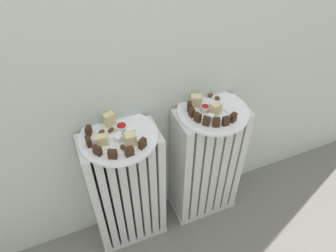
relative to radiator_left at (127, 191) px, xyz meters
The scene contains 35 objects.
radiator_left is the anchor object (origin of this frame).
radiator_right 0.41m from the radiator_left, ahead, with size 0.33×0.17×0.67m.
plate_left 0.34m from the radiator_left, 135.00° to the left, with size 0.30×0.30×0.01m, color white.
plate_right 0.53m from the radiator_left, ahead, with size 0.30×0.30×0.01m, color white.
dark_cake_slice_left_0 0.38m from the radiator_left, 154.18° to the left, with size 0.03×0.02×0.04m, color #382114.
dark_cake_slice_left_1 0.38m from the radiator_left, behind, with size 0.03×0.02×0.04m, color #382114.
dark_cake_slice_left_2 0.38m from the radiator_left, 145.21° to the right, with size 0.03×0.02×0.04m, color #382114.
dark_cake_slice_left_3 0.38m from the radiator_left, 114.90° to the right, with size 0.03×0.02×0.04m, color #382114.
dark_cake_slice_left_4 0.38m from the radiator_left, 84.59° to the right, with size 0.03×0.02×0.04m, color #382114.
dark_cake_slice_left_5 0.38m from the radiator_left, 54.29° to the right, with size 0.03×0.02×0.04m, color #382114.
marble_cake_slice_left_0 0.38m from the radiator_left, 100.08° to the left, with size 0.04×0.03×0.05m, color beige.
marble_cake_slice_left_1 0.38m from the radiator_left, 60.83° to the right, with size 0.04×0.04×0.05m, color beige.
marble_cake_slice_left_2 0.38m from the radiator_left, 163.23° to the right, with size 0.05×0.03×0.04m, color beige.
turkish_delight_left_0 0.36m from the radiator_left, 104.32° to the right, with size 0.03×0.03×0.03m, color white.
turkish_delight_left_1 0.37m from the radiator_left, 12.86° to the right, with size 0.03×0.03×0.03m, color white.
turkish_delight_left_2 0.36m from the radiator_left, 52.73° to the right, with size 0.02×0.02×0.02m, color white.
medjool_date_left_0 0.36m from the radiator_left, 146.92° to the left, with size 0.03×0.02×0.02m, color #4C2814.
medjool_date_left_1 0.37m from the radiator_left, 92.08° to the right, with size 0.02×0.02×0.02m, color #4C2814.
medjool_date_left_2 0.36m from the radiator_left, 119.86° to the left, with size 0.03×0.02×0.01m, color #4C2814.
jam_bowl_left 0.36m from the radiator_left, 50.92° to the left, with size 0.04×0.04×0.02m.
dark_cake_slice_right_0 0.49m from the radiator_left, ahead, with size 0.03×0.02×0.04m, color #382114.
dark_cake_slice_right_1 0.48m from the radiator_left, ahead, with size 0.03×0.02×0.04m, color #382114.
dark_cake_slice_right_2 0.49m from the radiator_left, ahead, with size 0.03×0.02×0.04m, color #382114.
dark_cake_slice_right_3 0.50m from the radiator_left, 11.89° to the right, with size 0.03×0.02×0.04m, color #382114.
dark_cake_slice_right_4 0.53m from the radiator_left, 14.06° to the right, with size 0.03×0.02×0.04m, color #382114.
dark_cake_slice_right_5 0.56m from the radiator_left, 13.79° to the right, with size 0.03×0.02×0.04m, color #382114.
dark_cake_slice_right_6 0.58m from the radiator_left, 11.73° to the right, with size 0.03×0.02×0.04m, color #382114.
marble_cake_slice_right_0 0.52m from the radiator_left, ahead, with size 0.04×0.03×0.05m, color beige.
marble_cake_slice_right_1 0.55m from the radiator_left, ahead, with size 0.04×0.03×0.05m, color beige.
turkish_delight_right_0 0.52m from the radiator_left, ahead, with size 0.03×0.03×0.03m, color white.
turkish_delight_right_1 0.55m from the radiator_left, ahead, with size 0.02×0.02×0.02m, color white.
medjool_date_right_0 0.57m from the radiator_left, 11.25° to the left, with size 0.03×0.02×0.01m, color #4C2814.
medjool_date_right_1 0.58m from the radiator_left, ahead, with size 0.03×0.02×0.02m, color #4C2814.
jam_bowl_right 0.52m from the radiator_left, ahead, with size 0.04×0.04×0.02m.
fork 0.57m from the radiator_left, ahead, with size 0.04×0.11×0.00m.
Camera 1 is at (-0.34, -0.56, 1.48)m, focal length 32.52 mm.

